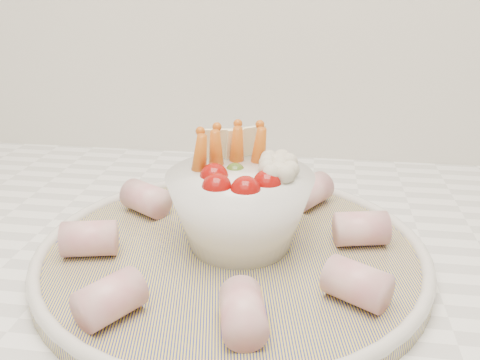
# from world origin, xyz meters

# --- Properties ---
(serving_platter) EXTENTS (0.42, 0.42, 0.02)m
(serving_platter) POSITION_xyz_m (0.16, 1.44, 0.93)
(serving_platter) COLOR navy
(serving_platter) RESTS_ON kitchen_counter
(veggie_bowl) EXTENTS (0.14, 0.14, 0.11)m
(veggie_bowl) POSITION_xyz_m (0.16, 1.45, 0.98)
(veggie_bowl) COLOR white
(veggie_bowl) RESTS_ON serving_platter
(cured_meat_rolls) EXTENTS (0.30, 0.31, 0.03)m
(cured_meat_rolls) POSITION_xyz_m (0.15, 1.44, 0.95)
(cured_meat_rolls) COLOR #C35968
(cured_meat_rolls) RESTS_ON serving_platter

